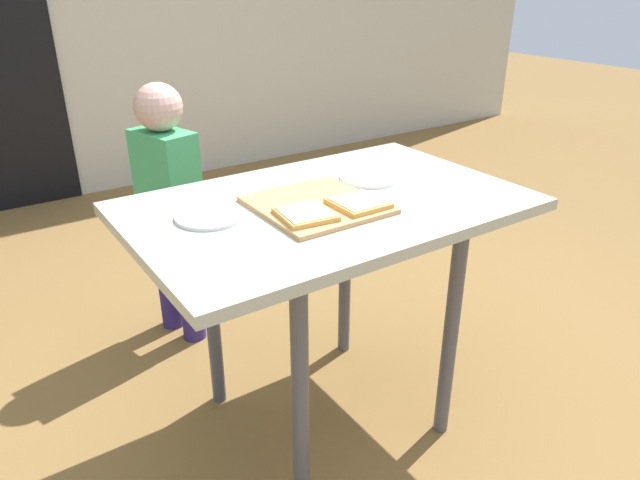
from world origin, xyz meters
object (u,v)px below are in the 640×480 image
pizza_slice_near_right (358,203)px  child_left (169,200)px  pizza_slice_near_left (306,214)px  plate_white_left (210,216)px  dining_table (327,230)px  cutting_board (317,205)px  plate_white_right (370,178)px

pizza_slice_near_right → child_left: 0.90m
pizza_slice_near_left → plate_white_left: size_ratio=0.84×
plate_white_left → dining_table: bearing=-12.6°
cutting_board → plate_white_left: size_ratio=1.80×
pizza_slice_near_left → child_left: (-0.07, 0.83, -0.21)m
cutting_board → plate_white_left: (-0.27, 0.09, -0.00)m
dining_table → child_left: (-0.20, 0.74, -0.10)m
dining_table → pizza_slice_near_right: pizza_slice_near_right is taller
pizza_slice_near_right → plate_white_left: 0.40m
pizza_slice_near_left → plate_white_right: (0.34, 0.17, -0.02)m
dining_table → cutting_board: (-0.05, -0.02, 0.10)m
pizza_slice_near_right → child_left: (-0.23, 0.85, -0.21)m
dining_table → plate_white_right: 0.25m
dining_table → cutting_board: 0.11m
pizza_slice_near_left → plate_white_left: pizza_slice_near_left is taller
pizza_slice_near_right → plate_white_left: pizza_slice_near_right is taller
plate_white_right → child_left: bearing=122.1°
pizza_slice_near_left → cutting_board: bearing=40.1°
dining_table → plate_white_right: size_ratio=5.97×
pizza_slice_near_right → child_left: child_left is taller
plate_white_right → plate_white_left: same height
child_left → cutting_board: bearing=-78.7°
dining_table → pizza_slice_near_right: bearing=-73.6°
plate_white_right → plate_white_left: bearing=-179.5°
plate_white_right → child_left: child_left is taller
cutting_board → pizza_slice_near_left: size_ratio=2.15×
pizza_slice_near_left → plate_white_left: bearing=140.4°
pizza_slice_near_right → plate_white_right: bearing=44.6°
cutting_board → pizza_slice_near_left: pizza_slice_near_left is taller
cutting_board → child_left: bearing=101.3°
plate_white_right → plate_white_left: size_ratio=1.00×
cutting_board → plate_white_right: bearing=20.6°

